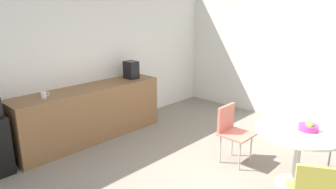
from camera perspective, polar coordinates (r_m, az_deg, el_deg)
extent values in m
cube|color=white|center=(5.56, -14.91, 6.30)|extent=(6.00, 0.10, 2.60)
cube|color=white|center=(6.17, 27.35, 5.97)|extent=(0.10, 6.00, 2.60)
cube|color=brown|center=(5.37, -14.17, -3.38)|extent=(2.57, 0.60, 0.90)
cylinder|color=silver|center=(4.39, 22.21, -15.03)|extent=(0.44, 0.44, 0.03)
cylinder|color=silver|center=(4.21, 22.77, -10.59)|extent=(0.08, 0.08, 0.73)
cylinder|color=white|center=(4.08, 23.30, -6.18)|extent=(1.08, 1.08, 0.03)
cylinder|color=silver|center=(4.85, 27.75, -10.06)|extent=(0.02, 0.02, 0.42)
cylinder|color=silver|center=(4.67, 15.10, -9.65)|extent=(0.02, 0.02, 0.42)
cylinder|color=silver|center=(4.42, 13.10, -11.05)|extent=(0.02, 0.02, 0.42)
cylinder|color=silver|center=(4.80, 11.78, -8.65)|extent=(0.02, 0.02, 0.42)
cylinder|color=silver|center=(4.56, 9.65, -9.93)|extent=(0.02, 0.02, 0.42)
cube|color=#DB7260|center=(4.52, 12.58, -7.23)|extent=(0.42, 0.42, 0.03)
cube|color=#DB7260|center=(4.53, 10.68, -4.27)|extent=(0.38, 0.04, 0.38)
cube|color=#D8CC4C|center=(3.19, 25.84, -14.93)|extent=(0.22, 0.35, 0.38)
cylinder|color=#D8338C|center=(4.07, 24.52, -5.58)|extent=(0.23, 0.23, 0.07)
sphere|color=#66B233|center=(4.02, 24.95, -5.32)|extent=(0.07, 0.07, 0.07)
sphere|color=#66B233|center=(4.05, 24.64, -5.15)|extent=(0.07, 0.07, 0.07)
sphere|color=#66B233|center=(4.06, 24.64, -5.10)|extent=(0.07, 0.07, 0.07)
sphere|color=orange|center=(4.06, 24.55, -5.08)|extent=(0.07, 0.07, 0.07)
cylinder|color=white|center=(4.83, -22.05, -0.09)|extent=(0.08, 0.08, 0.09)
torus|color=white|center=(4.85, -21.44, 0.10)|extent=(0.06, 0.01, 0.06)
cube|color=black|center=(5.73, -6.84, 4.56)|extent=(0.20, 0.24, 0.32)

